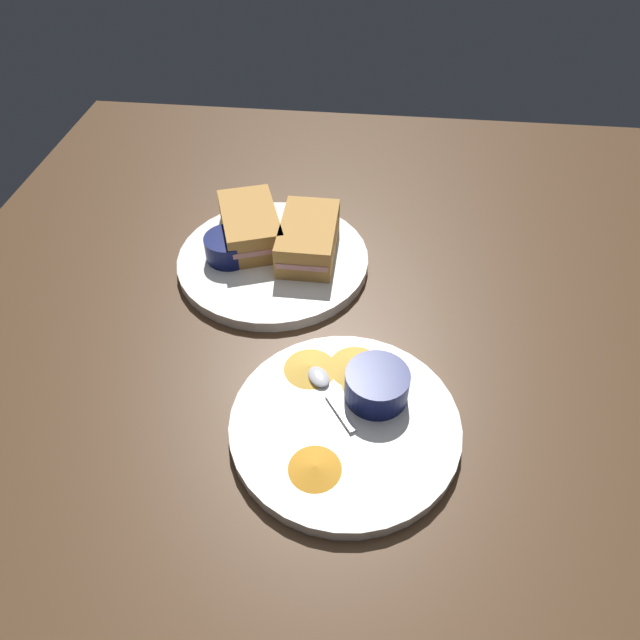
% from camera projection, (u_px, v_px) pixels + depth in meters
% --- Properties ---
extents(ground_plane, '(1.10, 1.10, 0.03)m').
position_uv_depth(ground_plane, '(331.00, 306.00, 0.78)').
color(ground_plane, '#4C331E').
extents(plate_sandwich_main, '(0.27, 0.27, 0.02)m').
position_uv_depth(plate_sandwich_main, '(273.00, 260.00, 0.81)').
color(plate_sandwich_main, white).
rests_on(plate_sandwich_main, ground_plane).
extents(sandwich_half_near, '(0.13, 0.08, 0.05)m').
position_uv_depth(sandwich_half_near, '(308.00, 238.00, 0.79)').
color(sandwich_half_near, '#C68C42').
rests_on(sandwich_half_near, plate_sandwich_main).
extents(sandwich_half_far, '(0.15, 0.12, 0.05)m').
position_uv_depth(sandwich_half_far, '(250.00, 226.00, 0.81)').
color(sandwich_half_far, '#C68C42').
rests_on(sandwich_half_far, plate_sandwich_main).
extents(ramekin_dark_sauce, '(0.07, 0.07, 0.03)m').
position_uv_depth(ramekin_dark_sauce, '(229.00, 247.00, 0.79)').
color(ramekin_dark_sauce, '#0C144C').
rests_on(ramekin_dark_sauce, plate_sandwich_main).
extents(spoon_by_dark_ramekin, '(0.05, 0.10, 0.01)m').
position_uv_depth(spoon_by_dark_ramekin, '(267.00, 247.00, 0.81)').
color(spoon_by_dark_ramekin, silver).
rests_on(spoon_by_dark_ramekin, plate_sandwich_main).
extents(plate_chips_companion, '(0.25, 0.25, 0.02)m').
position_uv_depth(plate_chips_companion, '(345.00, 425.00, 0.61)').
color(plate_chips_companion, white).
rests_on(plate_chips_companion, ground_plane).
extents(ramekin_light_gravy, '(0.07, 0.07, 0.04)m').
position_uv_depth(ramekin_light_gravy, '(377.00, 384.00, 0.62)').
color(ramekin_light_gravy, '#0C144C').
rests_on(ramekin_light_gravy, plate_chips_companion).
extents(spoon_by_gravy_ramekin, '(0.09, 0.07, 0.01)m').
position_uv_depth(spoon_by_gravy_ramekin, '(322.00, 385.00, 0.64)').
color(spoon_by_gravy_ramekin, silver).
rests_on(spoon_by_gravy_ramekin, plate_chips_companion).
extents(plantain_chip_scatter, '(0.21, 0.16, 0.01)m').
position_uv_depth(plantain_chip_scatter, '(343.00, 391.00, 0.63)').
color(plantain_chip_scatter, orange).
rests_on(plantain_chip_scatter, plate_chips_companion).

